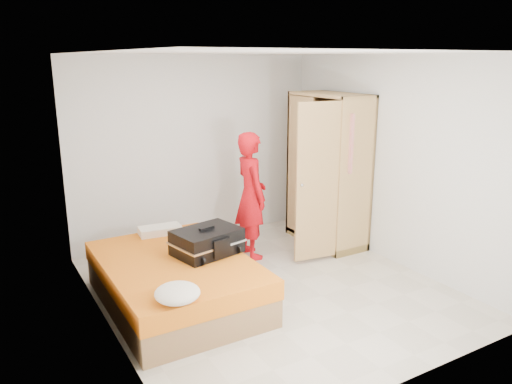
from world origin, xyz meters
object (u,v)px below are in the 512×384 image
suitcase (207,242)px  round_cushion (177,293)px  person (251,195)px  bed (176,281)px  wardrobe (327,174)px

suitcase → round_cushion: (-0.69, -0.87, -0.06)m
person → round_cushion: size_ratio=4.15×
suitcase → round_cushion: bearing=-140.3°
round_cushion → bed: bearing=69.9°
wardrobe → suitcase: bearing=-162.7°
bed → person: (1.36, 0.77, 0.58)m
bed → person: 1.67m
wardrobe → round_cushion: (-2.83, -1.54, -0.42)m
round_cushion → person: bearing=44.5°
wardrobe → suitcase: 2.26m
bed → suitcase: bearing=-1.9°
wardrobe → round_cushion: size_ratio=5.26×
suitcase → round_cushion: suitcase is taller
person → round_cushion: person is taller
bed → person: person is taller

